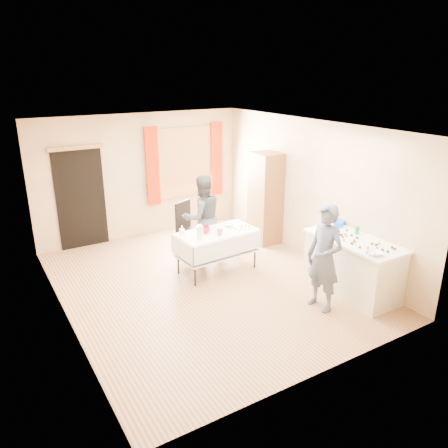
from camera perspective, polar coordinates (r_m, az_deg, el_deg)
floor at (r=7.49m, az=-2.46°, el=-7.77°), size 4.50×5.50×0.02m
ceiling at (r=6.70m, az=-2.79°, el=12.55°), size 4.50×5.50×0.02m
wall_back at (r=9.42m, az=-10.73°, el=6.18°), size 4.50×0.02×2.60m
wall_front at (r=4.91m, az=13.13°, el=-6.67°), size 4.50×0.02×2.60m
wall_left at (r=6.29m, az=-20.99°, el=-1.54°), size 0.02×5.50×2.60m
wall_right at (r=8.25m, az=11.33°, el=4.25°), size 0.02×5.50×2.60m
window_frame at (r=9.72m, az=-5.16°, el=8.06°), size 1.32×0.06×1.52m
window_pane at (r=9.71m, az=-5.12°, el=8.05°), size 1.20×0.02×1.40m
curtain_left at (r=9.37m, az=-9.34°, el=7.44°), size 0.28×0.06×1.65m
curtain_right at (r=10.04m, az=-0.99°, el=8.50°), size 0.28×0.06×1.65m
doorway at (r=9.11m, az=-18.19°, el=3.13°), size 0.95×0.04×2.00m
door_lintel at (r=8.87m, az=-18.84°, el=9.41°), size 1.05×0.06×0.08m
cabinet at (r=8.96m, az=5.42°, el=3.36°), size 0.50×0.60×1.88m
counter at (r=7.32m, az=16.43°, el=-5.27°), size 0.76×1.59×0.91m
party_table at (r=7.74m, az=-0.92°, el=-3.09°), size 1.47×0.82×0.75m
chair at (r=8.55m, az=-4.41°, el=-1.88°), size 0.57×0.57×1.04m
girl at (r=6.58m, az=12.98°, el=-4.35°), size 0.69×0.53×1.63m
woman at (r=8.17m, az=-2.86°, el=0.87°), size 0.89×0.75×1.62m
soda_can at (r=7.36m, az=17.00°, el=-0.82°), size 0.07×0.07×0.12m
mixing_bowl at (r=6.63m, az=19.02°, el=-3.62°), size 0.33×0.33×0.05m
foam_block at (r=7.47m, az=13.55°, el=-0.37°), size 0.18×0.15×0.08m
blue_basket at (r=7.71m, az=14.70°, el=0.17°), size 0.36×0.31×0.08m
pitcher at (r=7.28m, az=-3.18°, el=-1.11°), size 0.13×0.13×0.22m
cup_red at (r=7.53m, az=-2.44°, el=-0.77°), size 0.22×0.22×0.12m
cup_rainbow at (r=7.44m, az=-0.55°, el=-1.10°), size 0.11×0.11×0.10m
small_bowl at (r=7.86m, az=0.63°, el=-0.13°), size 0.25×0.25×0.05m
pastry_tray at (r=7.78m, az=2.55°, el=-0.49°), size 0.28×0.20×0.02m
bottle at (r=7.47m, az=-5.50°, el=-0.84°), size 0.09×0.09×0.17m
cake_balls at (r=7.03m, az=16.97°, el=-2.10°), size 0.50×1.08×0.04m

